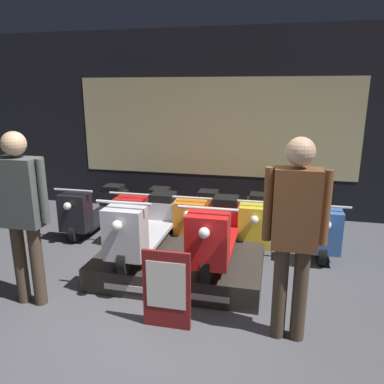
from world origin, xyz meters
The scene contains 13 objects.
ground_plane centered at (0.00, 0.00, 0.00)m, with size 30.00×30.00×0.00m, color #4C4C51.
shop_wall_back centered at (0.00, 3.63, 1.60)m, with size 8.93×0.09×3.20m.
display_platform centered at (0.03, 1.17, 0.14)m, with size 1.96×1.51×0.28m.
scooter_display_left centered at (-0.41, 1.15, 0.59)m, with size 0.60×1.79×0.80m.
scooter_display_right centered at (0.47, 1.15, 0.59)m, with size 0.60×1.79×0.80m.
scooter_backrow_0 centered at (-1.74, 2.43, 0.31)m, with size 0.60×1.79×0.80m.
scooter_backrow_1 centered at (-0.87, 2.43, 0.31)m, with size 0.60×1.79×0.80m.
scooter_backrow_2 centered at (0.00, 2.43, 0.31)m, with size 0.60×1.79×0.80m.
scooter_backrow_3 centered at (0.87, 2.43, 0.31)m, with size 0.60×1.79×0.80m.
scooter_backrow_4 centered at (1.74, 2.43, 0.31)m, with size 0.60×1.79×0.80m.
person_left_browsing centered at (-1.35, 0.14, 1.08)m, with size 0.60×0.25×1.81m.
person_right_browsing centered at (1.28, 0.14, 1.07)m, with size 0.54×0.24×1.83m.
price_sign_board centered at (0.17, 0.04, 0.39)m, with size 0.46×0.04×0.78m.
Camera 1 is at (1.09, -2.94, 2.18)m, focal length 35.00 mm.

